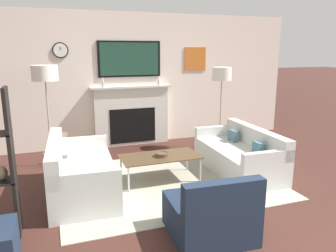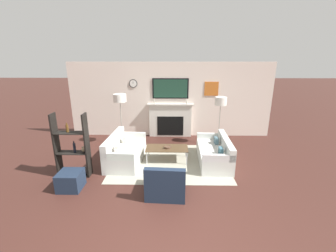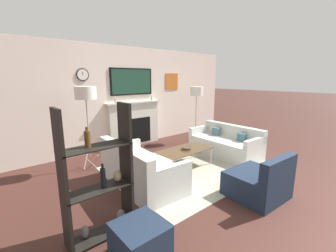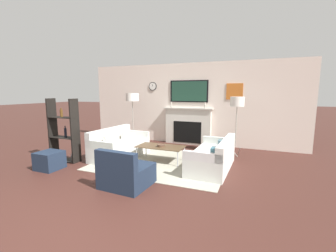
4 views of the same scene
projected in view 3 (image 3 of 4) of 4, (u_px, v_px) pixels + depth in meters
fireplace_wall at (132, 102)px, 6.27m from camera, size 7.34×0.28×2.70m
area_rug at (190, 167)px, 4.83m from camera, size 3.16×2.48×0.01m
couch_left at (140, 170)px, 3.96m from camera, size 0.93×1.73×0.78m
couch_right at (226, 144)px, 5.58m from camera, size 0.86×1.74×0.71m
armchair at (259, 183)px, 3.56m from camera, size 0.87×0.84×0.74m
coffee_table at (185, 150)px, 4.76m from camera, size 1.18×0.60×0.39m
decorative_bowl at (187, 148)px, 4.74m from camera, size 0.20×0.20×0.06m
floor_lamp_left at (86, 94)px, 4.47m from camera, size 0.42×0.42×1.72m
floor_lamp_right at (197, 92)px, 6.56m from camera, size 0.38×0.38×1.63m
shelf_unit at (100, 182)px, 2.60m from camera, size 0.79×0.28×1.59m
ottoman at (140, 242)px, 2.34m from camera, size 0.50×0.50×0.41m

